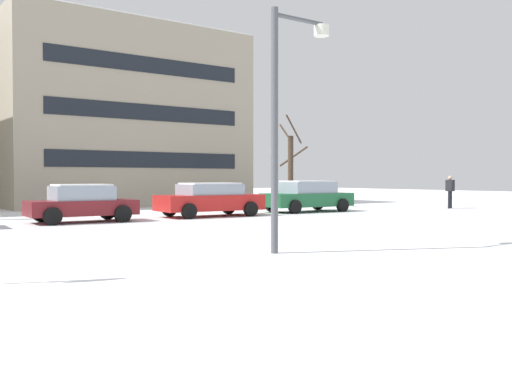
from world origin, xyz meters
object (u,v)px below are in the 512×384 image
object	(u,v)px
parked_car_green	(307,196)
street_lamp	(285,104)
parked_car_maroon	(82,203)
parked_car_red	(210,199)
pedestrian_crossing	(450,189)

from	to	relation	value
parked_car_green	street_lamp	bearing A→B (deg)	-132.82
parked_car_maroon	parked_car_green	xyz separation A→B (m)	(11.12, -0.01, 0.05)
street_lamp	parked_car_red	distance (m)	12.26
pedestrian_crossing	parked_car_maroon	bearing A→B (deg)	173.34
parked_car_maroon	parked_car_red	world-z (taller)	parked_car_red
parked_car_maroon	parked_car_red	distance (m)	5.56
parked_car_red	parked_car_green	bearing A→B (deg)	0.54
street_lamp	pedestrian_crossing	bearing A→B (deg)	25.45
parked_car_maroon	parked_car_red	bearing A→B (deg)	-0.59
parked_car_maroon	pedestrian_crossing	bearing A→B (deg)	-6.66
parked_car_red	parked_car_green	distance (m)	5.56
parked_car_red	pedestrian_crossing	distance (m)	14.01
parked_car_green	parked_car_maroon	bearing A→B (deg)	179.97
parked_car_maroon	pedestrian_crossing	world-z (taller)	pedestrian_crossing
street_lamp	parked_car_red	xyz separation A→B (m)	(4.70, 11.03, -2.58)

